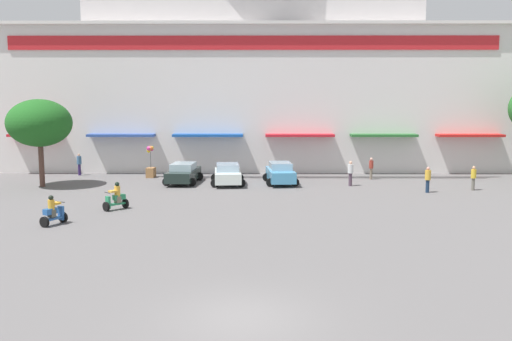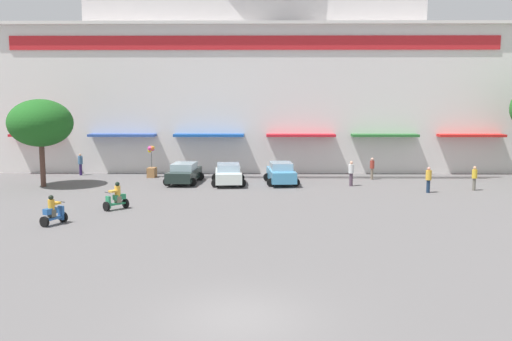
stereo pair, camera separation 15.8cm
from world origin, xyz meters
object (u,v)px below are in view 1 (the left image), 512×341
at_px(scooter_rider_2, 53,212).
at_px(balloon_vendor_cart, 151,164).
at_px(parked_car_2, 280,173).
at_px(pedestrian_2, 371,167).
at_px(scooter_rider_0, 116,198).
at_px(pedestrian_1, 473,177).
at_px(parked_car_1, 228,174).
at_px(pedestrian_0, 428,178).
at_px(pedestrian_4, 79,163).
at_px(parked_car_0, 183,173).
at_px(pedestrian_3, 350,172).
at_px(plaza_tree_0, 39,123).

relative_size(scooter_rider_2, balloon_vendor_cart, 0.62).
distance_m(parked_car_2, pedestrian_2, 7.23).
bearing_deg(scooter_rider_0, pedestrian_1, 16.35).
relative_size(parked_car_1, pedestrian_0, 2.52).
relative_size(pedestrian_0, pedestrian_2, 1.02).
height_order(scooter_rider_0, pedestrian_4, pedestrian_4).
xyz_separation_m(pedestrian_4, balloon_vendor_cart, (5.85, -1.06, 0.05)).
bearing_deg(scooter_rider_2, scooter_rider_0, 60.21).
relative_size(parked_car_0, pedestrian_3, 2.61).
bearing_deg(parked_car_0, pedestrian_1, -8.58).
height_order(plaza_tree_0, scooter_rider_2, plaza_tree_0).
bearing_deg(pedestrian_2, plaza_tree_0, -171.45).
distance_m(scooter_rider_0, pedestrian_4, 14.83).
relative_size(plaza_tree_0, pedestrian_0, 3.58).
height_order(parked_car_2, scooter_rider_2, parked_car_2).
bearing_deg(pedestrian_3, parked_car_1, 176.14).
bearing_deg(pedestrian_4, parked_car_0, -24.30).
height_order(scooter_rider_0, pedestrian_0, pedestrian_0).
bearing_deg(pedestrian_0, scooter_rider_2, -156.01).
xyz_separation_m(pedestrian_1, pedestrian_4, (-28.46, 6.92, 0.05)).
xyz_separation_m(pedestrian_0, pedestrian_1, (3.30, 0.89, -0.03)).
distance_m(parked_car_1, balloon_vendor_cart, 7.05).
relative_size(scooter_rider_2, pedestrian_1, 0.92).
distance_m(pedestrian_0, pedestrian_3, 5.31).
height_order(plaza_tree_0, parked_car_1, plaza_tree_0).
height_order(scooter_rider_2, pedestrian_0, pedestrian_0).
height_order(parked_car_2, pedestrian_2, pedestrian_2).
xyz_separation_m(pedestrian_1, balloon_vendor_cart, (-22.61, 5.86, 0.10)).
bearing_deg(parked_car_0, plaza_tree_0, -170.30).
relative_size(parked_car_1, balloon_vendor_cart, 1.75).
relative_size(plaza_tree_0, pedestrian_3, 3.44).
bearing_deg(pedestrian_4, scooter_rider_2, -76.54).
distance_m(plaza_tree_0, balloon_vendor_cart, 8.74).
bearing_deg(pedestrian_2, pedestrian_0, -66.08).
relative_size(pedestrian_2, balloon_vendor_cart, 0.68).
xyz_separation_m(parked_car_2, pedestrian_4, (-15.71, 4.23, 0.20)).
height_order(pedestrian_2, pedestrian_3, pedestrian_3).
xyz_separation_m(parked_car_0, parked_car_1, (3.22, -0.62, 0.01)).
bearing_deg(pedestrian_0, pedestrian_3, 149.93).
height_order(scooter_rider_2, pedestrian_4, pedestrian_4).
bearing_deg(balloon_vendor_cart, plaza_tree_0, -145.92).
height_order(scooter_rider_2, pedestrian_1, pedestrian_1).
distance_m(scooter_rider_0, scooter_rider_2, 4.32).
xyz_separation_m(parked_car_2, pedestrian_1, (12.75, -2.69, 0.15)).
relative_size(pedestrian_1, balloon_vendor_cart, 0.67).
bearing_deg(pedestrian_2, parked_car_2, -162.51).
bearing_deg(pedestrian_4, scooter_rider_0, -65.02).
bearing_deg(pedestrian_0, pedestrian_4, 162.75).
xyz_separation_m(scooter_rider_0, pedestrian_1, (22.20, 6.51, 0.30)).
height_order(scooter_rider_2, pedestrian_3, pedestrian_3).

